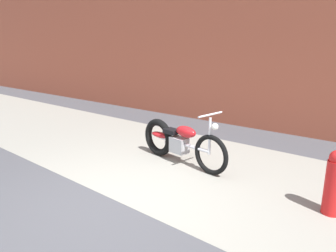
# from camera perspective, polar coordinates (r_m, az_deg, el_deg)

# --- Properties ---
(ground_plane) EXTENTS (80.00, 80.00, 0.00)m
(ground_plane) POSITION_cam_1_polar(r_m,az_deg,el_deg) (4.27, -9.48, -14.00)
(ground_plane) COLOR #47474C
(sidewalk_slab) EXTENTS (36.00, 3.50, 0.01)m
(sidewalk_slab) POSITION_cam_1_polar(r_m,az_deg,el_deg) (5.47, 4.51, -7.38)
(sidewalk_slab) COLOR gray
(sidewalk_slab) RESTS_ON ground
(brick_building_wall) EXTENTS (36.00, 0.50, 5.62)m
(brick_building_wall) POSITION_cam_1_polar(r_m,az_deg,el_deg) (8.21, 19.67, 19.01)
(brick_building_wall) COLOR brown
(brick_building_wall) RESTS_ON ground
(motorcycle_red) EXTENTS (2.00, 0.62, 1.03)m
(motorcycle_red) POSITION_cam_1_polar(r_m,az_deg,el_deg) (5.49, 1.59, -2.87)
(motorcycle_red) COLOR black
(motorcycle_red) RESTS_ON ground
(fire_hydrant) EXTENTS (0.22, 0.22, 0.84)m
(fire_hydrant) POSITION_cam_1_polar(r_m,az_deg,el_deg) (4.28, 29.05, -9.35)
(fire_hydrant) COLOR red
(fire_hydrant) RESTS_ON ground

